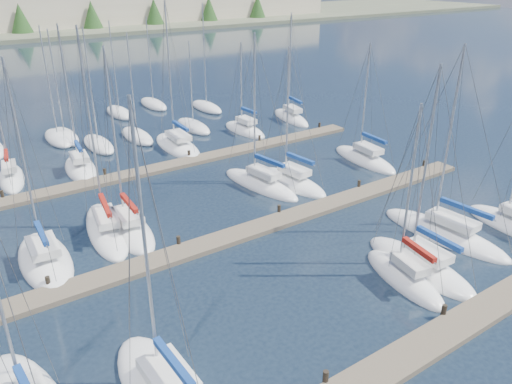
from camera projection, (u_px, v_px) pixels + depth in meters
ground at (61, 101)px, 66.38m from camera, size 400.00×400.00×0.00m
dock_near at (404, 358)px, 22.77m from camera, size 44.00×1.93×1.10m
dock_mid at (239, 234)px, 33.28m from camera, size 44.00×1.93×1.10m
dock_far at (153, 170)px, 43.80m from camera, size 44.00×1.93×1.10m
sailboat_i at (107, 230)px, 33.77m from camera, size 3.82×8.93×14.11m
sailboat_o at (81, 168)px, 43.99m from camera, size 3.34×7.13×13.07m
sailboat_d at (404, 278)px, 28.56m from camera, size 3.23×6.73×10.98m
sailboat_q at (245, 130)px, 54.26m from camera, size 2.49×6.76×10.11m
sailboat_j at (128, 229)px, 33.92m from camera, size 3.11×7.77×12.93m
sailboat_h at (45, 260)px, 30.29m from camera, size 3.28×7.79×12.95m
sailboat_r at (291, 118)px, 58.55m from camera, size 3.60×7.87×12.60m
sailboat_m at (365, 159)px, 46.05m from camera, size 3.27×8.18×11.28m
sailboat_e at (420, 266)px, 29.71m from camera, size 2.93×8.04×12.70m
sailboat_l at (291, 182)px, 41.22m from camera, size 3.26×7.85×11.76m
sailboat_p at (178, 146)px, 49.46m from camera, size 3.43×8.92×14.72m
sailboat_f at (444, 234)px, 33.28m from camera, size 3.37×9.44×13.16m
sailboat_k at (260, 184)px, 40.81m from camera, size 3.37×8.59×12.80m
sailboat_n at (11, 178)px, 41.95m from camera, size 2.99×6.87×12.29m
distant_boats at (60, 136)px, 51.84m from camera, size 36.93×20.75×13.30m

